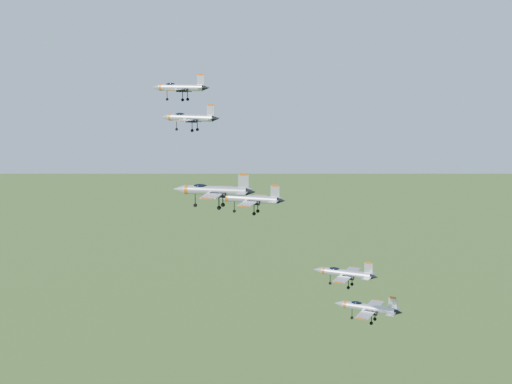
# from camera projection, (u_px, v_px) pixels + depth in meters

# --- Properties ---
(jet_lead) EXTENTS (12.74, 10.60, 3.40)m
(jet_lead) POSITION_uv_depth(u_px,v_px,m) (179.00, 87.00, 140.03)
(jet_lead) COLOR #ABAFB8
(jet_left_high) EXTENTS (11.55, 9.63, 3.09)m
(jet_left_high) POSITION_uv_depth(u_px,v_px,m) (189.00, 118.00, 124.89)
(jet_left_high) COLOR #ABAFB8
(jet_right_high) EXTENTS (13.48, 11.09, 3.61)m
(jet_right_high) POSITION_uv_depth(u_px,v_px,m) (213.00, 190.00, 111.25)
(jet_right_high) COLOR #ABAFB8
(jet_left_low) EXTENTS (13.15, 10.85, 3.52)m
(jet_left_low) POSITION_uv_depth(u_px,v_px,m) (249.00, 199.00, 127.62)
(jet_left_low) COLOR #ABAFB8
(jet_right_low) EXTENTS (10.38, 8.72, 2.79)m
(jet_right_low) POSITION_uv_depth(u_px,v_px,m) (344.00, 273.00, 109.21)
(jet_right_low) COLOR #ABAFB8
(jet_trail) EXTENTS (12.25, 10.31, 3.29)m
(jet_trail) POSITION_uv_depth(u_px,v_px,m) (367.00, 308.00, 123.19)
(jet_trail) COLOR #ABAFB8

